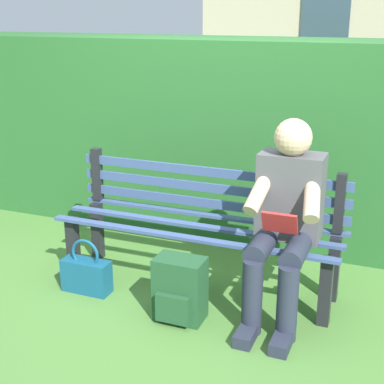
% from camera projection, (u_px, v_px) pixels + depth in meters
% --- Properties ---
extents(ground, '(60.00, 60.00, 0.00)m').
position_uv_depth(ground, '(198.00, 287.00, 3.74)').
color(ground, '#477533').
extents(park_bench, '(1.87, 0.48, 0.83)m').
position_uv_depth(park_bench, '(202.00, 222.00, 3.67)').
color(park_bench, black).
rests_on(park_bench, ground).
extents(person_seated, '(0.44, 0.73, 1.18)m').
position_uv_depth(person_seated, '(285.00, 216.00, 3.25)').
color(person_seated, '#4C4C51').
rests_on(person_seated, ground).
extents(hedge_backdrop, '(5.62, 0.86, 1.67)m').
position_uv_depth(hedge_backdrop, '(272.00, 136.00, 4.40)').
color(hedge_backdrop, '#265B28').
rests_on(hedge_backdrop, ground).
extents(backpack, '(0.29, 0.26, 0.39)m').
position_uv_depth(backpack, '(180.00, 290.00, 3.30)').
color(backpack, '#1E4728').
rests_on(backpack, ground).
extents(handbag, '(0.32, 0.13, 0.37)m').
position_uv_depth(handbag, '(86.00, 274.00, 3.64)').
color(handbag, navy).
rests_on(handbag, ground).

